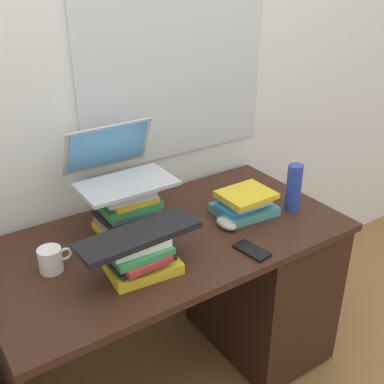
{
  "coord_description": "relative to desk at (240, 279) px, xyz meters",
  "views": [
    {
      "loc": [
        -0.79,
        -1.34,
        1.71
      ],
      "look_at": [
        0.08,
        -0.04,
        0.92
      ],
      "focal_mm": 44.59,
      "sensor_mm": 36.0,
      "label": 1
    }
  ],
  "objects": [
    {
      "name": "book_stack_side",
      "position": [
        -0.0,
        0.0,
        0.38
      ],
      "size": [
        0.25,
        0.2,
        0.1
      ],
      "color": "teal",
      "rests_on": "desk"
    },
    {
      "name": "cell_phone",
      "position": [
        -0.16,
        -0.23,
        0.34
      ],
      "size": [
        0.08,
        0.14,
        0.01
      ],
      "primitive_type": "cube",
      "rotation": [
        0.0,
        0.0,
        0.13
      ],
      "color": "black",
      "rests_on": "desk"
    },
    {
      "name": "mug",
      "position": [
        -0.79,
        0.06,
        0.38
      ],
      "size": [
        0.12,
        0.08,
        0.09
      ],
      "color": "white",
      "rests_on": "desk"
    },
    {
      "name": "book_stack_keyboard_riser",
      "position": [
        -0.55,
        -0.11,
        0.39
      ],
      "size": [
        0.25,
        0.19,
        0.13
      ],
      "color": "yellow",
      "rests_on": "desk"
    },
    {
      "name": "ground_plane",
      "position": [
        -0.35,
        0.03,
        -0.4
      ],
      "size": [
        6.0,
        6.0,
        0.0
      ],
      "primitive_type": "plane",
      "color": "olive"
    },
    {
      "name": "desk",
      "position": [
        0.0,
        0.0,
        0.0
      ],
      "size": [
        1.37,
        0.71,
        0.74
      ],
      "color": "#381E14",
      "rests_on": "ground"
    },
    {
      "name": "laptop",
      "position": [
        -0.46,
        0.21,
        0.58
      ],
      "size": [
        0.35,
        0.3,
        0.21
      ],
      "color": "#B7BABF",
      "rests_on": "book_stack_tall"
    },
    {
      "name": "water_bottle",
      "position": [
        0.19,
        -0.08,
        0.43
      ],
      "size": [
        0.06,
        0.06,
        0.2
      ],
      "primitive_type": "cylinder",
      "color": "#263FA5",
      "rests_on": "desk"
    },
    {
      "name": "keyboard",
      "position": [
        -0.54,
        -0.11,
        0.47
      ],
      "size": [
        0.43,
        0.16,
        0.02
      ],
      "primitive_type": "cube",
      "rotation": [
        0.0,
        0.0,
        0.04
      ],
      "color": "black",
      "rests_on": "book_stack_keyboard_riser"
    },
    {
      "name": "wall_back",
      "position": [
        -0.34,
        0.43,
        0.9
      ],
      "size": [
        6.0,
        0.06,
        2.6
      ],
      "color": "white",
      "rests_on": "ground"
    },
    {
      "name": "book_stack_tall",
      "position": [
        -0.46,
        0.15,
        0.43
      ],
      "size": [
        0.24,
        0.2,
        0.19
      ],
      "color": "yellow",
      "rests_on": "desk"
    },
    {
      "name": "computer_mouse",
      "position": [
        -0.13,
        -0.05,
        0.35
      ],
      "size": [
        0.06,
        0.1,
        0.04
      ],
      "primitive_type": "ellipsoid",
      "color": "#A5A8AD",
      "rests_on": "desk"
    }
  ]
}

